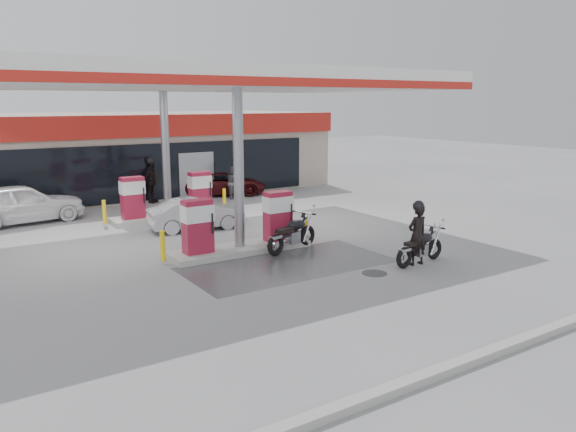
% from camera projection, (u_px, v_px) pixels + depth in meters
% --- Properties ---
extents(ground, '(90.00, 90.00, 0.00)m').
position_uv_depth(ground, '(274.00, 267.00, 15.87)').
color(ground, gray).
rests_on(ground, ground).
extents(wet_patch, '(6.00, 3.00, 0.00)m').
position_uv_depth(wet_patch, '(288.00, 264.00, 16.13)').
color(wet_patch, '#4C4C4F').
rests_on(wet_patch, ground).
extents(drain_cover, '(0.70, 0.70, 0.01)m').
position_uv_depth(drain_cover, '(374.00, 273.00, 15.30)').
color(drain_cover, '#38383A').
rests_on(drain_cover, ground).
extents(kerb, '(28.00, 0.25, 0.15)m').
position_uv_depth(kerb, '(478.00, 358.00, 10.11)').
color(kerb, gray).
rests_on(kerb, ground).
extents(store_building, '(22.00, 8.22, 4.00)m').
position_uv_depth(store_building, '(109.00, 153.00, 28.53)').
color(store_building, '#ACA190').
rests_on(store_building, ground).
extents(canopy, '(16.00, 10.02, 5.51)m').
position_uv_depth(canopy, '(195.00, 81.00, 18.90)').
color(canopy, silver).
rests_on(canopy, ground).
extents(pump_island_near, '(5.14, 1.30, 1.78)m').
position_uv_depth(pump_island_near, '(240.00, 229.00, 17.36)').
color(pump_island_near, '#9E9E99').
rests_on(pump_island_near, ground).
extents(pump_island_far, '(5.14, 1.30, 1.78)m').
position_uv_depth(pump_island_far, '(168.00, 201.00, 22.28)').
color(pump_island_far, '#9E9E99').
rests_on(pump_island_far, ground).
extents(main_motorcycle, '(2.05, 0.79, 1.06)m').
position_uv_depth(main_motorcycle, '(421.00, 248.00, 16.15)').
color(main_motorcycle, black).
rests_on(main_motorcycle, ground).
extents(biker_main, '(0.65, 0.44, 1.76)m').
position_uv_depth(biker_main, '(417.00, 235.00, 15.94)').
color(biker_main, black).
rests_on(biker_main, ground).
extents(parked_motorcycle, '(2.20, 1.00, 1.16)m').
position_uv_depth(parked_motorcycle, '(293.00, 235.00, 17.54)').
color(parked_motorcycle, black).
rests_on(parked_motorcycle, ground).
extents(sedan_white, '(4.80, 2.45, 1.56)m').
position_uv_depth(sedan_white, '(20.00, 203.00, 21.36)').
color(sedan_white, white).
rests_on(sedan_white, ground).
extents(attendant, '(0.81, 0.91, 1.55)m').
position_uv_depth(attendant, '(233.00, 182.00, 26.92)').
color(attendant, '#5D5D62').
rests_on(attendant, ground).
extents(hatchback_silver, '(3.62, 1.68, 1.15)m').
position_uv_depth(hatchback_silver, '(197.00, 214.00, 20.43)').
color(hatchback_silver, '#A8ABB0').
rests_on(hatchback_silver, ground).
extents(parked_car_right, '(4.57, 3.27, 1.15)m').
position_uv_depth(parked_car_right, '(224.00, 183.00, 28.00)').
color(parked_car_right, '#450F12').
rests_on(parked_car_right, ground).
extents(biker_walking, '(1.19, 1.15, 2.00)m').
position_uv_depth(biker_walking, '(151.00, 181.00, 25.71)').
color(biker_walking, black).
rests_on(biker_walking, ground).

